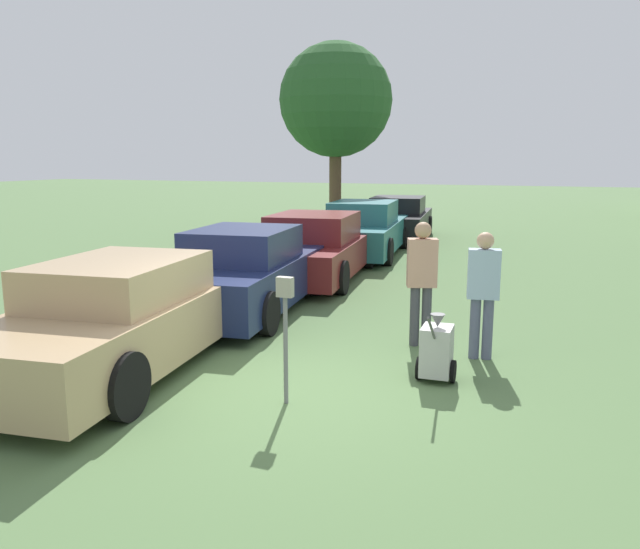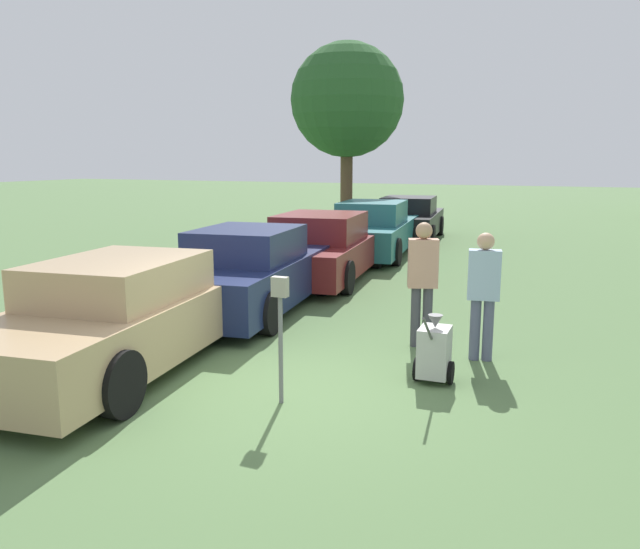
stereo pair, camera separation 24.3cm
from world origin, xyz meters
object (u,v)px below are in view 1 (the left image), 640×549
at_px(parked_car_navy, 247,273).
at_px(parked_car_black, 398,220).
at_px(parking_meter, 285,317).
at_px(parked_car_maroon, 316,249).
at_px(parked_car_teal, 364,230).
at_px(person_worker, 422,276).
at_px(parked_car_tan, 128,316).
at_px(equipment_cart, 437,350).
at_px(person_supervisor, 483,287).

relative_size(parked_car_navy, parked_car_black, 1.00).
xyz_separation_m(parked_car_black, parking_meter, (2.44, -14.54, 0.33)).
xyz_separation_m(parked_car_maroon, parked_car_teal, (-0.00, 3.70, 0.02)).
distance_m(parked_car_maroon, parking_meter, 7.41).
relative_size(parked_car_maroon, parking_meter, 3.70).
bearing_deg(parked_car_maroon, parked_car_navy, -97.05).
relative_size(parking_meter, person_worker, 0.79).
xyz_separation_m(parked_car_tan, parking_meter, (2.44, -0.42, 0.32)).
xyz_separation_m(parked_car_teal, person_worker, (3.35, -7.98, 0.34)).
distance_m(parked_car_navy, person_worker, 3.51).
distance_m(parked_car_tan, parked_car_black, 14.12).
relative_size(parked_car_black, person_worker, 2.73).
height_order(parked_car_maroon, equipment_cart, parked_car_maroon).
distance_m(parked_car_black, person_supervisor, 12.85).
distance_m(parked_car_tan, equipment_cart, 3.98).
height_order(parked_car_maroon, parked_car_teal, parked_car_teal).
distance_m(person_supervisor, equipment_cart, 1.31).
relative_size(parked_car_tan, person_supervisor, 3.07).
height_order(parked_car_tan, parked_car_maroon, parked_car_maroon).
height_order(parked_car_tan, parked_car_teal, parked_car_teal).
xyz_separation_m(person_worker, equipment_cart, (0.51, -1.40, -0.65)).
bearing_deg(parking_meter, parked_car_teal, 102.85).
distance_m(parked_car_maroon, parked_car_teal, 3.70).
height_order(parked_car_navy, parked_car_maroon, parked_car_navy).
distance_m(parked_car_tan, person_supervisor, 4.71).
height_order(parked_car_teal, person_worker, person_worker).
bearing_deg(parked_car_navy, equipment_cart, -38.63).
xyz_separation_m(parked_car_maroon, person_worker, (3.35, -4.28, 0.36)).
bearing_deg(parked_car_tan, person_worker, 27.36).
distance_m(parked_car_black, person_worker, 12.30).
bearing_deg(person_worker, parked_car_tan, 15.31).
height_order(parked_car_maroon, person_worker, person_worker).
bearing_deg(parked_car_maroon, equipment_cart, -62.81).
bearing_deg(person_worker, equipment_cart, 90.83).
height_order(parked_car_teal, parking_meter, parked_car_teal).
relative_size(parked_car_maroon, parked_car_teal, 1.00).
distance_m(parked_car_black, parking_meter, 14.75).
bearing_deg(equipment_cart, parked_car_black, 103.91).
height_order(parked_car_navy, person_worker, person_worker).
xyz_separation_m(parked_car_teal, equipment_cart, (3.86, -9.37, -0.32)).
xyz_separation_m(parked_car_navy, parked_car_teal, (0.00, 7.00, 0.01)).
relative_size(parking_meter, person_supervisor, 0.83).
height_order(parked_car_black, person_supervisor, person_supervisor).
distance_m(parked_car_tan, person_worker, 4.08).
xyz_separation_m(parked_car_navy, parked_car_black, (0.00, 10.84, -0.02)).
bearing_deg(person_supervisor, parked_car_maroon, -57.19).
xyz_separation_m(parked_car_tan, equipment_cart, (3.86, 0.90, -0.29)).
relative_size(parked_car_navy, parking_meter, 3.43).
xyz_separation_m(parking_meter, person_worker, (0.92, 2.72, 0.04)).
bearing_deg(parked_car_navy, parking_meter, -63.60).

